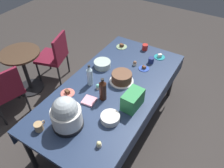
{
  "coord_description": "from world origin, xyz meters",
  "views": [
    {
      "loc": [
        -1.65,
        -1.01,
        2.55
      ],
      "look_at": [
        0.0,
        0.0,
        0.8
      ],
      "focal_mm": 34.89,
      "sensor_mm": 36.0,
      "label": 1
    }
  ],
  "objects_px": {
    "glass_salad_bowl": "(102,64)",
    "potluck_table": "(112,91)",
    "maroon_chair_left": "(5,90)",
    "maroon_chair_right": "(55,54)",
    "cupcake_cocoa": "(135,63)",
    "frosted_layer_cake": "(122,78)",
    "round_cafe_table": "(23,65)",
    "dessert_plate_coral": "(68,93)",
    "cupcake_lemon": "(99,144)",
    "coffee_mug_navy": "(151,60)",
    "dessert_plate_sage": "(122,46)",
    "soda_carton": "(133,100)",
    "soda_bottle_water": "(90,76)",
    "coffee_mug_red": "(145,47)",
    "ceramic_snack_bowl": "(110,118)",
    "dessert_plate_teal": "(160,57)",
    "coffee_mug_tan": "(39,127)",
    "slow_cooker": "(66,114)",
    "soda_bottle_cola": "(103,90)",
    "cupcake_mint": "(98,87)"
  },
  "relations": [
    {
      "from": "cupcake_lemon",
      "to": "soda_bottle_cola",
      "type": "xyz_separation_m",
      "value": [
        0.54,
        0.31,
        0.1
      ]
    },
    {
      "from": "slow_cooker",
      "to": "ceramic_snack_bowl",
      "type": "bearing_deg",
      "value": -50.34
    },
    {
      "from": "cupcake_mint",
      "to": "maroon_chair_right",
      "type": "relative_size",
      "value": 0.08
    },
    {
      "from": "potluck_table",
      "to": "cupcake_cocoa",
      "type": "distance_m",
      "value": 0.55
    },
    {
      "from": "dessert_plate_teal",
      "to": "soda_bottle_water",
      "type": "height_order",
      "value": "soda_bottle_water"
    },
    {
      "from": "round_cafe_table",
      "to": "glass_salad_bowl",
      "type": "bearing_deg",
      "value": -75.48
    },
    {
      "from": "frosted_layer_cake",
      "to": "cupcake_cocoa",
      "type": "distance_m",
      "value": 0.39
    },
    {
      "from": "soda_carton",
      "to": "round_cafe_table",
      "type": "relative_size",
      "value": 0.36
    },
    {
      "from": "dessert_plate_sage",
      "to": "soda_bottle_cola",
      "type": "xyz_separation_m",
      "value": [
        -1.05,
        -0.35,
        0.12
      ]
    },
    {
      "from": "maroon_chair_left",
      "to": "maroon_chair_right",
      "type": "relative_size",
      "value": 1.0
    },
    {
      "from": "cupcake_cocoa",
      "to": "soda_bottle_water",
      "type": "bearing_deg",
      "value": 155.04
    },
    {
      "from": "frosted_layer_cake",
      "to": "coffee_mug_red",
      "type": "relative_size",
      "value": 2.46
    },
    {
      "from": "potluck_table",
      "to": "coffee_mug_red",
      "type": "bearing_deg",
      "value": 0.56
    },
    {
      "from": "ceramic_snack_bowl",
      "to": "dessert_plate_teal",
      "type": "xyz_separation_m",
      "value": [
        1.33,
        -0.01,
        -0.02
      ]
    },
    {
      "from": "slow_cooker",
      "to": "glass_salad_bowl",
      "type": "height_order",
      "value": "slow_cooker"
    },
    {
      "from": "frosted_layer_cake",
      "to": "coffee_mug_navy",
      "type": "distance_m",
      "value": 0.57
    },
    {
      "from": "cupcake_lemon",
      "to": "soda_bottle_water",
      "type": "xyz_separation_m",
      "value": [
        0.67,
        0.58,
        0.1
      ]
    },
    {
      "from": "soda_bottle_water",
      "to": "coffee_mug_tan",
      "type": "bearing_deg",
      "value": 177.4
    },
    {
      "from": "dessert_plate_sage",
      "to": "coffee_mug_navy",
      "type": "xyz_separation_m",
      "value": [
        -0.14,
        -0.54,
        0.03
      ]
    },
    {
      "from": "frosted_layer_cake",
      "to": "slow_cooker",
      "type": "height_order",
      "value": "slow_cooker"
    },
    {
      "from": "cupcake_cocoa",
      "to": "glass_salad_bowl",
      "type": "bearing_deg",
      "value": 125.91
    },
    {
      "from": "frosted_layer_cake",
      "to": "coffee_mug_red",
      "type": "distance_m",
      "value": 0.81
    },
    {
      "from": "slow_cooker",
      "to": "ceramic_snack_bowl",
      "type": "distance_m",
      "value": 0.45
    },
    {
      "from": "maroon_chair_right",
      "to": "round_cafe_table",
      "type": "xyz_separation_m",
      "value": [
        -0.47,
        0.22,
        0.01
      ]
    },
    {
      "from": "dessert_plate_sage",
      "to": "coffee_mug_tan",
      "type": "height_order",
      "value": "coffee_mug_tan"
    },
    {
      "from": "cupcake_cocoa",
      "to": "maroon_chair_left",
      "type": "relative_size",
      "value": 0.08
    },
    {
      "from": "glass_salad_bowl",
      "to": "potluck_table",
      "type": "bearing_deg",
      "value": -130.89
    },
    {
      "from": "maroon_chair_left",
      "to": "maroon_chair_right",
      "type": "bearing_deg",
      "value": 0.04
    },
    {
      "from": "potluck_table",
      "to": "dessert_plate_coral",
      "type": "height_order",
      "value": "dessert_plate_coral"
    },
    {
      "from": "soda_bottle_water",
      "to": "glass_salad_bowl",
      "type": "bearing_deg",
      "value": 10.06
    },
    {
      "from": "dessert_plate_sage",
      "to": "soda_carton",
      "type": "height_order",
      "value": "soda_carton"
    },
    {
      "from": "potluck_table",
      "to": "dessert_plate_coral",
      "type": "bearing_deg",
      "value": 133.29
    },
    {
      "from": "dessert_plate_coral",
      "to": "cupcake_lemon",
      "type": "distance_m",
      "value": 0.81
    },
    {
      "from": "dessert_plate_sage",
      "to": "soda_carton",
      "type": "bearing_deg",
      "value": -145.03
    },
    {
      "from": "soda_bottle_water",
      "to": "cupcake_lemon",
      "type": "bearing_deg",
      "value": -139.21
    },
    {
      "from": "dessert_plate_teal",
      "to": "maroon_chair_left",
      "type": "height_order",
      "value": "maroon_chair_left"
    },
    {
      "from": "soda_bottle_water",
      "to": "coffee_mug_red",
      "type": "height_order",
      "value": "soda_bottle_water"
    },
    {
      "from": "dessert_plate_coral",
      "to": "maroon_chair_right",
      "type": "relative_size",
      "value": 0.19
    },
    {
      "from": "cupcake_lemon",
      "to": "soda_carton",
      "type": "distance_m",
      "value": 0.61
    },
    {
      "from": "coffee_mug_tan",
      "to": "ceramic_snack_bowl",
      "type": "bearing_deg",
      "value": -49.35
    },
    {
      "from": "cupcake_lemon",
      "to": "soda_carton",
      "type": "bearing_deg",
      "value": -2.84
    },
    {
      "from": "soda_bottle_cola",
      "to": "coffee_mug_red",
      "type": "distance_m",
      "value": 1.18
    },
    {
      "from": "dessert_plate_coral",
      "to": "maroon_chair_left",
      "type": "height_order",
      "value": "maroon_chair_left"
    },
    {
      "from": "coffee_mug_tan",
      "to": "coffee_mug_red",
      "type": "bearing_deg",
      "value": -8.68
    },
    {
      "from": "frosted_layer_cake",
      "to": "round_cafe_table",
      "type": "height_order",
      "value": "frosted_layer_cake"
    },
    {
      "from": "dessert_plate_sage",
      "to": "maroon_chair_right",
      "type": "bearing_deg",
      "value": 112.11
    },
    {
      "from": "maroon_chair_right",
      "to": "soda_carton",
      "type": "bearing_deg",
      "value": -108.32
    },
    {
      "from": "slow_cooker",
      "to": "dessert_plate_teal",
      "type": "height_order",
      "value": "slow_cooker"
    },
    {
      "from": "coffee_mug_navy",
      "to": "cupcake_lemon",
      "type": "bearing_deg",
      "value": -175.32
    },
    {
      "from": "ceramic_snack_bowl",
      "to": "dessert_plate_sage",
      "type": "bearing_deg",
      "value": 24.64
    }
  ]
}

